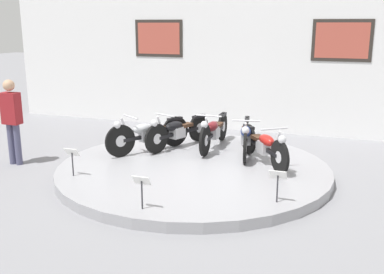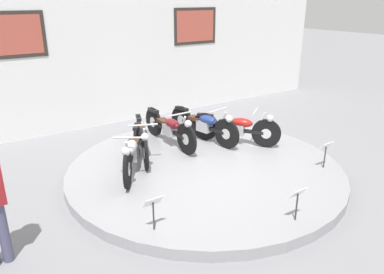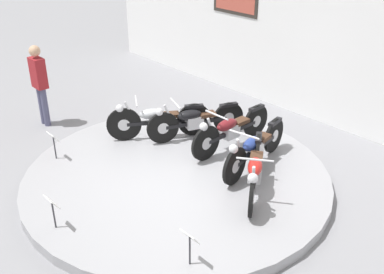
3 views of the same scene
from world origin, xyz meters
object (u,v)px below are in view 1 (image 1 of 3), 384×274
at_px(motorcycle_silver, 147,133).
at_px(motorcycle_maroon, 214,130).
at_px(info_placard_front_left, 72,156).
at_px(visitor_standing, 12,117).
at_px(info_placard_front_right, 278,179).
at_px(motorcycle_red, 264,145).
at_px(motorcycle_blue, 246,136).
at_px(motorcycle_black, 177,130).
at_px(info_placard_front_centre, 142,185).

xyz_separation_m(motorcycle_silver, motorcycle_maroon, (1.23, 0.74, -0.01)).
bearing_deg(info_placard_front_left, motorcycle_silver, 72.99).
xyz_separation_m(motorcycle_silver, visitor_standing, (-2.41, -1.19, 0.42)).
bearing_deg(info_placard_front_right, info_placard_front_left, 180.00).
bearing_deg(motorcycle_red, motorcycle_blue, 131.76).
distance_m(motorcycle_black, motorcycle_maroon, 0.79).
relative_size(motorcycle_silver, motorcycle_red, 1.08).
xyz_separation_m(motorcycle_maroon, motorcycle_blue, (0.76, -0.21, -0.00)).
bearing_deg(motorcycle_maroon, info_placard_front_left, -124.67).
distance_m(motorcycle_maroon, visitor_standing, 4.14).
height_order(motorcycle_black, visitor_standing, visitor_standing).
relative_size(motorcycle_silver, info_placard_front_centre, 3.37).
bearing_deg(motorcycle_blue, info_placard_front_right, -66.47).
relative_size(motorcycle_black, motorcycle_red, 1.16).
bearing_deg(visitor_standing, motorcycle_black, 31.01).
height_order(info_placard_front_left, info_placard_front_centre, same).
distance_m(motorcycle_maroon, info_placard_front_right, 3.16).
relative_size(motorcycle_black, motorcycle_blue, 0.95).
relative_size(motorcycle_black, visitor_standing, 1.07).
relative_size(motorcycle_red, info_placard_front_centre, 3.13).
height_order(motorcycle_red, info_placard_front_left, motorcycle_red).
distance_m(motorcycle_maroon, motorcycle_blue, 0.78).
distance_m(motorcycle_blue, info_placard_front_right, 2.61).
bearing_deg(motorcycle_black, motorcycle_silver, -131.05).
relative_size(motorcycle_red, visitor_standing, 0.93).
relative_size(motorcycle_silver, motorcycle_blue, 0.88).
xyz_separation_m(motorcycle_maroon, motorcycle_red, (1.23, -0.74, -0.01)).
relative_size(motorcycle_silver, motorcycle_black, 0.93).
distance_m(motorcycle_blue, motorcycle_red, 0.72).
height_order(motorcycle_black, motorcycle_red, motorcycle_black).
bearing_deg(motorcycle_red, motorcycle_black, 164.97).
xyz_separation_m(info_placard_front_left, info_placard_front_centre, (1.80, -0.92, 0.00)).
height_order(motorcycle_maroon, info_placard_front_centre, motorcycle_maroon).
bearing_deg(motorcycle_blue, motorcycle_red, -48.24).
distance_m(motorcycle_maroon, info_placard_front_left, 3.16).
distance_m(motorcycle_red, info_placard_front_centre, 3.04).
bearing_deg(motorcycle_red, motorcycle_silver, 179.99).
height_order(motorcycle_red, info_placard_front_right, motorcycle_red).
height_order(motorcycle_blue, motorcycle_red, motorcycle_blue).
height_order(info_placard_front_right, visitor_standing, visitor_standing).
distance_m(info_placard_front_right, visitor_standing, 5.49).
bearing_deg(motorcycle_silver, info_placard_front_left, -107.01).
bearing_deg(motorcycle_blue, motorcycle_maroon, 164.69).
relative_size(motorcycle_silver, info_placard_front_right, 3.37).
relative_size(motorcycle_maroon, info_placard_front_right, 3.91).
bearing_deg(motorcycle_red, motorcycle_maroon, 148.96).
xyz_separation_m(motorcycle_red, info_placard_front_left, (-3.03, -1.86, -0.01)).
xyz_separation_m(info_placard_front_left, info_placard_front_right, (3.60, 0.00, 0.00)).
bearing_deg(info_placard_front_left, motorcycle_red, 31.51).
height_order(motorcycle_red, visitor_standing, visitor_standing).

